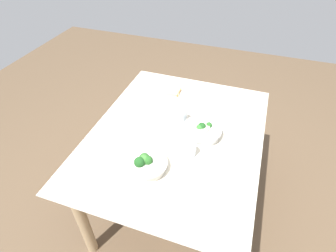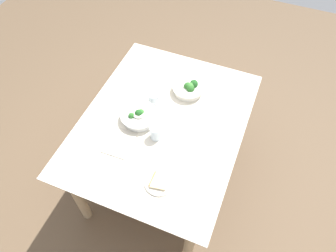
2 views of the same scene
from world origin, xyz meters
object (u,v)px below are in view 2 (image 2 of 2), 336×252
(broccoli_bowl_near, at_px, (139,116))
(water_glass_side, at_px, (156,132))
(water_glass_center, at_px, (154,98))
(fork_by_near_bowl, at_px, (181,110))
(table_knife_left, at_px, (93,151))
(bread_side_plate, at_px, (159,182))
(table_knife_right, at_px, (95,174))
(napkin_folded_upper, at_px, (119,142))
(broccoli_bowl_far, at_px, (189,88))
(fork_by_far_bowl, at_px, (219,85))

(broccoli_bowl_near, xyz_separation_m, water_glass_side, (0.09, 0.16, 0.01))
(water_glass_center, height_order, fork_by_near_bowl, water_glass_center)
(water_glass_side, relative_size, fork_by_near_bowl, 1.18)
(water_glass_side, xyz_separation_m, table_knife_left, (0.25, -0.33, -0.05))
(bread_side_plate, bearing_deg, table_knife_right, -76.03)
(bread_side_plate, height_order, fork_by_near_bowl, bread_side_plate)
(water_glass_side, bearing_deg, napkin_folded_upper, -56.77)
(broccoli_bowl_far, bearing_deg, water_glass_center, -47.46)
(table_knife_right, xyz_separation_m, napkin_folded_upper, (-0.26, 0.03, 0.00))
(broccoli_bowl_far, distance_m, fork_by_near_bowl, 0.19)
(bread_side_plate, height_order, table_knife_right, bread_side_plate)
(bread_side_plate, height_order, table_knife_left, bread_side_plate)
(water_glass_center, height_order, napkin_folded_upper, water_glass_center)
(fork_by_far_bowl, distance_m, napkin_folded_upper, 0.86)
(broccoli_bowl_near, distance_m, table_knife_left, 0.38)
(broccoli_bowl_far, height_order, napkin_folded_upper, broccoli_bowl_far)
(water_glass_center, distance_m, water_glass_side, 0.31)
(broccoli_bowl_near, distance_m, fork_by_near_bowl, 0.30)
(fork_by_near_bowl, bearing_deg, table_knife_right, 27.01)
(water_glass_center, bearing_deg, napkin_folded_upper, -9.49)
(fork_by_near_bowl, bearing_deg, water_glass_center, -40.52)
(broccoli_bowl_far, xyz_separation_m, bread_side_plate, (0.75, 0.09, -0.03))
(broccoli_bowl_far, xyz_separation_m, napkin_folded_upper, (0.59, -0.26, -0.03))
(bread_side_plate, distance_m, table_knife_right, 0.39)
(bread_side_plate, xyz_separation_m, table_knife_right, (0.09, -0.38, -0.01))
(water_glass_side, bearing_deg, broccoli_bowl_near, -118.72)
(broccoli_bowl_far, bearing_deg, bread_side_plate, 6.60)
(water_glass_side, height_order, table_knife_left, water_glass_side)
(broccoli_bowl_near, distance_m, water_glass_side, 0.19)
(table_knife_right, bearing_deg, napkin_folded_upper, 175.60)
(table_knife_left, xyz_separation_m, napkin_folded_upper, (-0.12, 0.13, 0.00))
(water_glass_side, xyz_separation_m, fork_by_far_bowl, (-0.60, 0.25, -0.05))
(broccoli_bowl_far, bearing_deg, fork_by_far_bowl, 128.16)
(fork_by_near_bowl, height_order, table_knife_right, same)
(water_glass_center, xyz_separation_m, water_glass_side, (0.28, 0.13, 0.01))
(broccoli_bowl_far, distance_m, napkin_folded_upper, 0.65)
(bread_side_plate, relative_size, table_knife_right, 0.90)
(bread_side_plate, height_order, water_glass_center, water_glass_center)
(bread_side_plate, relative_size, fork_by_far_bowl, 1.68)
(fork_by_far_bowl, xyz_separation_m, table_knife_right, (1.00, -0.48, -0.00))
(broccoli_bowl_near, bearing_deg, fork_by_near_bowl, 127.35)
(table_knife_right, bearing_deg, broccoli_bowl_near, 173.95)
(fork_by_far_bowl, height_order, table_knife_left, same)
(bread_side_plate, bearing_deg, fork_by_near_bowl, -172.18)
(broccoli_bowl_near, height_order, bread_side_plate, broccoli_bowl_near)
(water_glass_center, relative_size, fork_by_near_bowl, 0.97)
(table_knife_left, bearing_deg, broccoli_bowl_far, 123.43)
(fork_by_near_bowl, xyz_separation_m, table_knife_right, (0.66, -0.30, -0.00))
(broccoli_bowl_near, bearing_deg, water_glass_side, 61.28)
(broccoli_bowl_near, xyz_separation_m, fork_by_far_bowl, (-0.51, 0.41, -0.03))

